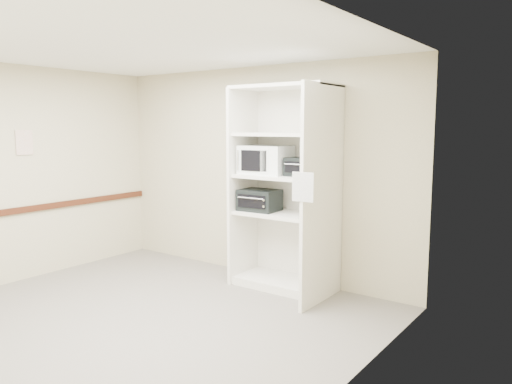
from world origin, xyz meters
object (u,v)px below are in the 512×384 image
Objects in this scene: shelving_unit at (288,196)px; toaster_oven_lower at (260,200)px; microwave at (266,160)px; toaster_oven_upper at (303,167)px.

toaster_oven_lower is (-0.37, -0.05, -0.08)m from shelving_unit.
shelving_unit is 4.23× the size of microwave.
toaster_oven_lower is at bearing -137.38° from microwave.
shelving_unit is at bearing -5.29° from microwave.
toaster_oven_lower is at bearing -171.98° from toaster_oven_upper.
toaster_oven_lower is at bearing -172.83° from shelving_unit.
shelving_unit is 0.39m from toaster_oven_lower.
toaster_oven_upper is 0.71m from toaster_oven_lower.
microwave is 1.54× the size of toaster_oven_upper.
shelving_unit is 6.51× the size of toaster_oven_upper.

